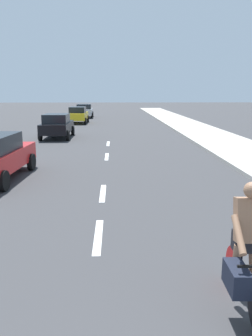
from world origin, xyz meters
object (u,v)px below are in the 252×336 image
Objects in this scene: parked_car_black at (57,125)px; parked_car_silver at (84,110)px; cyclist at (245,254)px; parked_car_yellow at (78,115)px.

parked_car_silver is at bearing 89.00° from parked_car_black.
cyclist is 29.64m from parked_car_yellow.
parked_car_black is (-5.46, 18.40, 0.01)m from cyclist.
parked_car_black is 10.79m from parked_car_yellow.
parked_car_yellow is (-5.19, 29.18, 0.00)m from cyclist.
parked_car_black is 1.03× the size of parked_car_yellow.
parked_car_black and parked_car_yellow have the same top height.
cyclist reaches higher than parked_car_silver.
parked_car_silver is (0.25, 18.40, 0.00)m from parked_car_black.
parked_car_black is 0.92× the size of parked_car_silver.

